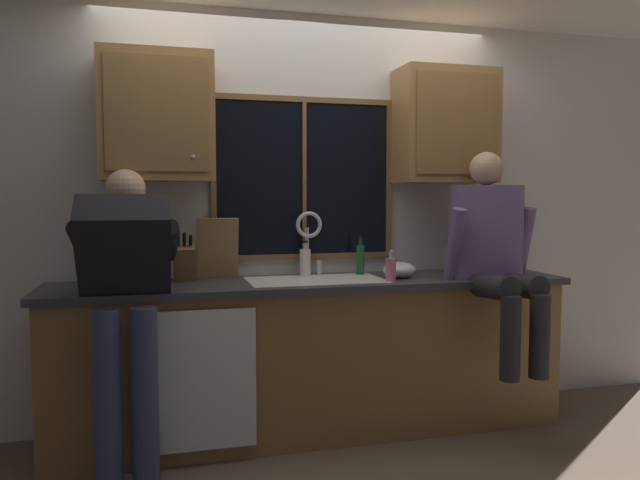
{
  "coord_description": "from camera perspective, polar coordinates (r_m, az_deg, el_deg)",
  "views": [
    {
      "loc": [
        -0.89,
        -3.79,
        1.41
      ],
      "look_at": [
        0.04,
        -0.3,
        1.16
      ],
      "focal_mm": 34.51,
      "sensor_mm": 36.0,
      "label": 1
    }
  ],
  "objects": [
    {
      "name": "back_wall",
      "position": [
        3.96,
        -1.91,
        2.05
      ],
      "size": [
        5.39,
        0.12,
        2.55
      ],
      "primitive_type": "cube",
      "color": "silver",
      "rests_on": "floor"
    },
    {
      "name": "window_glass",
      "position": [
        3.89,
        -1.5,
        5.7
      ],
      "size": [
        1.1,
        0.02,
        0.95
      ],
      "primitive_type": "cube",
      "color": "black"
    },
    {
      "name": "window_frame_top",
      "position": [
        3.93,
        -1.48,
        12.9
      ],
      "size": [
        1.17,
        0.02,
        0.04
      ],
      "primitive_type": "cube",
      "color": "brown"
    },
    {
      "name": "window_frame_bottom",
      "position": [
        3.9,
        -1.46,
        -1.54
      ],
      "size": [
        1.17,
        0.02,
        0.04
      ],
      "primitive_type": "cube",
      "color": "brown"
    },
    {
      "name": "window_frame_left",
      "position": [
        3.79,
        -9.88,
        5.69
      ],
      "size": [
        0.03,
        0.02,
        0.95
      ],
      "primitive_type": "cube",
      "color": "brown"
    },
    {
      "name": "window_frame_right",
      "position": [
        4.06,
        6.39,
        5.61
      ],
      "size": [
        0.03,
        0.02,
        0.95
      ],
      "primitive_type": "cube",
      "color": "brown"
    },
    {
      "name": "window_mullion_center",
      "position": [
        3.88,
        -1.46,
        5.71
      ],
      "size": [
        0.02,
        0.02,
        0.95
      ],
      "primitive_type": "cube",
      "color": "brown"
    },
    {
      "name": "lower_cabinet_run",
      "position": [
        3.74,
        -0.65,
        -11.01
      ],
      "size": [
        2.99,
        0.58,
        0.88
      ],
      "primitive_type": "cube",
      "color": "olive",
      "rests_on": "floor"
    },
    {
      "name": "countertop",
      "position": [
        3.63,
        -0.58,
        -4.06
      ],
      "size": [
        3.05,
        0.62,
        0.04
      ],
      "primitive_type": "cube",
      "color": "#38383D",
      "rests_on": "lower_cabinet_run"
    },
    {
      "name": "dishwasher_front",
      "position": [
        3.33,
        -11.21,
        -12.68
      ],
      "size": [
        0.6,
        0.02,
        0.74
      ],
      "primitive_type": "cube",
      "color": "white"
    },
    {
      "name": "upper_cabinet_left",
      "position": [
        3.65,
        -14.89,
        10.95
      ],
      "size": [
        0.62,
        0.36,
        0.72
      ],
      "color": "#9E703D"
    },
    {
      "name": "upper_cabinet_right",
      "position": [
        4.07,
        11.54,
        10.28
      ],
      "size": [
        0.62,
        0.36,
        0.72
      ],
      "color": "#9E703D"
    },
    {
      "name": "sink",
      "position": [
        3.66,
        -0.41,
        -5.24
      ],
      "size": [
        0.8,
        0.46,
        0.21
      ],
      "color": "white",
      "rests_on": "lower_cabinet_run"
    },
    {
      "name": "faucet",
      "position": [
        3.79,
        -0.99,
        0.43
      ],
      "size": [
        0.18,
        0.09,
        0.4
      ],
      "color": "silver",
      "rests_on": "countertop"
    },
    {
      "name": "person_standing",
      "position": [
        3.22,
        -17.58,
        -4.22
      ],
      "size": [
        0.53,
        0.69,
        1.56
      ],
      "color": "#384260",
      "rests_on": "floor"
    },
    {
      "name": "person_sitting_on_counter",
      "position": [
        3.77,
        15.81,
        -0.81
      ],
      "size": [
        0.54,
        0.64,
        1.26
      ],
      "color": "#262628",
      "rests_on": "countertop"
    },
    {
      "name": "knife_block",
      "position": [
        3.66,
        -12.48,
        -2.07
      ],
      "size": [
        0.12,
        0.18,
        0.32
      ],
      "color": "brown",
      "rests_on": "countertop"
    },
    {
      "name": "cutting_board",
      "position": [
        3.74,
        -9.47,
        -0.78
      ],
      "size": [
        0.25,
        0.1,
        0.37
      ],
      "primitive_type": "cube",
      "rotation": [
        0.21,
        0.0,
        0.0
      ],
      "color": "#997047",
      "rests_on": "countertop"
    },
    {
      "name": "mixing_bowl",
      "position": [
        3.78,
        7.37,
        -2.79
      ],
      "size": [
        0.2,
        0.2,
        0.1
      ],
      "primitive_type": "ellipsoid",
      "color": "silver",
      "rests_on": "countertop"
    },
    {
      "name": "soap_dispenser",
      "position": [
        3.61,
        6.58,
        -2.7
      ],
      "size": [
        0.06,
        0.07,
        0.18
      ],
      "color": "pink",
      "rests_on": "countertop"
    },
    {
      "name": "bottle_green_glass",
      "position": [
        3.8,
        -1.39,
        -2.02
      ],
      "size": [
        0.07,
        0.07,
        0.22
      ],
      "color": "silver",
      "rests_on": "countertop"
    },
    {
      "name": "bottle_tall_clear",
      "position": [
        3.88,
        3.76,
        -1.75
      ],
      "size": [
        0.05,
        0.05,
        0.24
      ],
      "color": "#1E592D",
      "rests_on": "countertop"
    }
  ]
}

